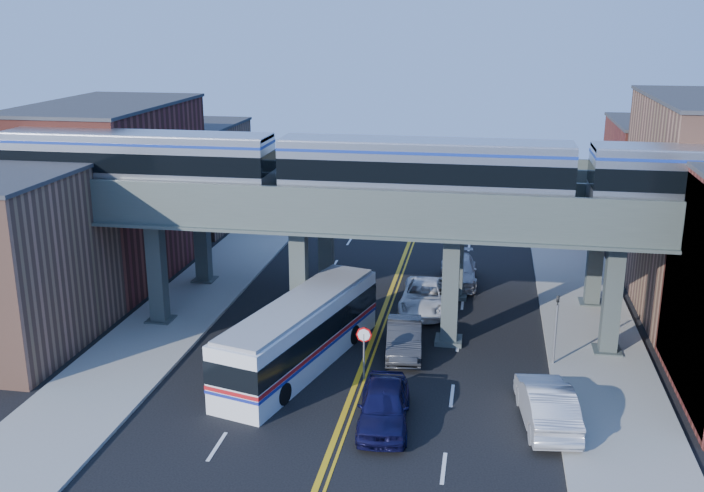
{
  "coord_description": "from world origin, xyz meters",
  "views": [
    {
      "loc": [
        5.6,
        -30.3,
        16.51
      ],
      "look_at": [
        -0.9,
        6.6,
        5.44
      ],
      "focal_mm": 40.0,
      "sensor_mm": 36.0,
      "label": 1
    }
  ],
  "objects_px": {
    "car_lane_c": "(425,297)",
    "car_lane_d": "(458,270)",
    "stop_sign": "(364,344)",
    "car_lane_b": "(404,338)",
    "transit_train": "(424,169)",
    "traffic_signal": "(556,322)",
    "transit_bus": "(300,334)",
    "car_parked_curb": "(547,404)",
    "car_lane_a": "(384,405)"
  },
  "relations": [
    {
      "from": "transit_bus",
      "to": "car_lane_c",
      "type": "bearing_deg",
      "value": -16.86
    },
    {
      "from": "stop_sign",
      "to": "car_lane_d",
      "type": "relative_size",
      "value": 0.47
    },
    {
      "from": "transit_train",
      "to": "traffic_signal",
      "type": "bearing_deg",
      "value": -16.59
    },
    {
      "from": "traffic_signal",
      "to": "car_lane_d",
      "type": "bearing_deg",
      "value": 113.55
    },
    {
      "from": "car_lane_d",
      "to": "car_lane_c",
      "type": "bearing_deg",
      "value": -110.97
    },
    {
      "from": "stop_sign",
      "to": "car_lane_d",
      "type": "distance_m",
      "value": 15.3
    },
    {
      "from": "car_lane_c",
      "to": "stop_sign",
      "type": "bearing_deg",
      "value": -102.04
    },
    {
      "from": "stop_sign",
      "to": "traffic_signal",
      "type": "bearing_deg",
      "value": 18.63
    },
    {
      "from": "transit_bus",
      "to": "car_lane_a",
      "type": "xyz_separation_m",
      "value": [
        4.79,
        -5.09,
        -0.74
      ]
    },
    {
      "from": "transit_bus",
      "to": "car_lane_d",
      "type": "xyz_separation_m",
      "value": [
        7.04,
        13.81,
        -0.82
      ]
    },
    {
      "from": "transit_bus",
      "to": "car_parked_curb",
      "type": "distance_m",
      "value": 12.13
    },
    {
      "from": "car_lane_d",
      "to": "car_parked_curb",
      "type": "distance_m",
      "value": 18.22
    },
    {
      "from": "transit_bus",
      "to": "car_parked_curb",
      "type": "xyz_separation_m",
      "value": [
        11.48,
        -3.85,
        -0.7
      ]
    },
    {
      "from": "transit_bus",
      "to": "car_lane_b",
      "type": "distance_m",
      "value": 5.39
    },
    {
      "from": "transit_train",
      "to": "car_lane_a",
      "type": "xyz_separation_m",
      "value": [
        -0.68,
        -9.1,
        -8.28
      ]
    },
    {
      "from": "traffic_signal",
      "to": "car_lane_a",
      "type": "distance_m",
      "value": 10.35
    },
    {
      "from": "stop_sign",
      "to": "car_lane_b",
      "type": "height_order",
      "value": "stop_sign"
    },
    {
      "from": "transit_bus",
      "to": "car_lane_c",
      "type": "distance_m",
      "value": 10.12
    },
    {
      "from": "car_lane_c",
      "to": "car_lane_a",
      "type": "bearing_deg",
      "value": -92.24
    },
    {
      "from": "car_lane_b",
      "to": "car_lane_c",
      "type": "bearing_deg",
      "value": 80.0
    },
    {
      "from": "car_lane_c",
      "to": "car_lane_d",
      "type": "height_order",
      "value": "car_lane_c"
    },
    {
      "from": "stop_sign",
      "to": "car_lane_a",
      "type": "height_order",
      "value": "stop_sign"
    },
    {
      "from": "transit_train",
      "to": "stop_sign",
      "type": "xyz_separation_m",
      "value": [
        -2.19,
        -5.0,
        -7.41
      ]
    },
    {
      "from": "traffic_signal",
      "to": "car_lane_b",
      "type": "distance_m",
      "value": 7.51
    },
    {
      "from": "stop_sign",
      "to": "traffic_signal",
      "type": "relative_size",
      "value": 0.64
    },
    {
      "from": "transit_train",
      "to": "car_parked_curb",
      "type": "height_order",
      "value": "transit_train"
    },
    {
      "from": "transit_train",
      "to": "car_lane_c",
      "type": "relative_size",
      "value": 7.7
    },
    {
      "from": "transit_bus",
      "to": "car_parked_curb",
      "type": "bearing_deg",
      "value": -93.61
    },
    {
      "from": "car_lane_d",
      "to": "car_lane_b",
      "type": "bearing_deg",
      "value": -103.63
    },
    {
      "from": "transit_train",
      "to": "car_lane_d",
      "type": "xyz_separation_m",
      "value": [
        1.57,
        9.81,
        -8.36
      ]
    },
    {
      "from": "car_lane_b",
      "to": "car_parked_curb",
      "type": "bearing_deg",
      "value": -48.09
    },
    {
      "from": "transit_train",
      "to": "car_lane_d",
      "type": "height_order",
      "value": "transit_train"
    },
    {
      "from": "stop_sign",
      "to": "car_parked_curb",
      "type": "height_order",
      "value": "stop_sign"
    },
    {
      "from": "transit_bus",
      "to": "car_lane_c",
      "type": "height_order",
      "value": "transit_bus"
    },
    {
      "from": "transit_train",
      "to": "car_lane_a",
      "type": "height_order",
      "value": "transit_train"
    },
    {
      "from": "transit_train",
      "to": "transit_bus",
      "type": "height_order",
      "value": "transit_train"
    },
    {
      "from": "transit_bus",
      "to": "car_lane_b",
      "type": "bearing_deg",
      "value": -50.0
    },
    {
      "from": "car_lane_b",
      "to": "car_lane_d",
      "type": "height_order",
      "value": "car_lane_b"
    },
    {
      "from": "car_lane_c",
      "to": "car_lane_d",
      "type": "distance_m",
      "value": 5.52
    },
    {
      "from": "transit_bus",
      "to": "car_lane_b",
      "type": "xyz_separation_m",
      "value": [
        4.82,
        2.26,
        -0.81
      ]
    },
    {
      "from": "car_lane_a",
      "to": "car_lane_d",
      "type": "relative_size",
      "value": 0.94
    },
    {
      "from": "stop_sign",
      "to": "car_lane_a",
      "type": "xyz_separation_m",
      "value": [
        1.51,
        -4.1,
        -0.87
      ]
    },
    {
      "from": "car_lane_c",
      "to": "car_parked_curb",
      "type": "relative_size",
      "value": 1.04
    },
    {
      "from": "stop_sign",
      "to": "car_lane_d",
      "type": "bearing_deg",
      "value": 75.77
    },
    {
      "from": "stop_sign",
      "to": "car_lane_c",
      "type": "xyz_separation_m",
      "value": [
        2.03,
        9.56,
        -0.95
      ]
    },
    {
      "from": "car_lane_b",
      "to": "car_lane_a",
      "type": "bearing_deg",
      "value": -95.82
    },
    {
      "from": "car_parked_curb",
      "to": "transit_train",
      "type": "bearing_deg",
      "value": -59.58
    },
    {
      "from": "car_lane_b",
      "to": "transit_train",
      "type": "bearing_deg",
      "value": 64.3
    },
    {
      "from": "car_lane_a",
      "to": "car_lane_c",
      "type": "height_order",
      "value": "car_lane_a"
    },
    {
      "from": "transit_train",
      "to": "car_lane_d",
      "type": "relative_size",
      "value": 8.05
    }
  ]
}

